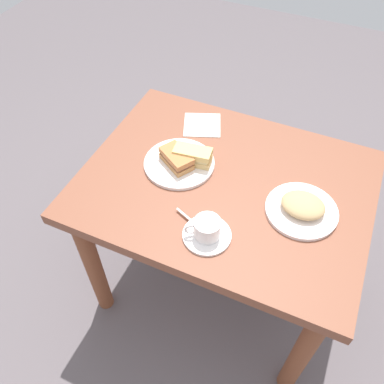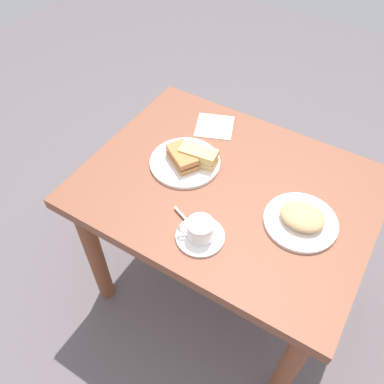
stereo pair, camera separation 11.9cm
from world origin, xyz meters
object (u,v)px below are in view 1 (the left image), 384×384
at_px(coffee_cup, 207,228).
at_px(sandwich_back, 193,156).
at_px(sandwich_front, 177,158).
at_px(spoon, 190,220).
at_px(sandwich_plate, 179,163).
at_px(napkin, 202,125).
at_px(coffee_saucer, 207,235).
at_px(side_plate, 301,210).
at_px(dining_table, 224,203).

bearing_deg(coffee_cup, sandwich_back, 121.54).
distance_m(sandwich_front, coffee_cup, 0.34).
bearing_deg(sandwich_back, spoon, -67.79).
height_order(sandwich_plate, napkin, sandwich_plate).
height_order(coffee_saucer, napkin, coffee_saucer).
relative_size(sandwich_plate, spoon, 2.80).
xyz_separation_m(sandwich_front, sandwich_back, (0.05, 0.03, 0.00)).
bearing_deg(coffee_saucer, coffee_cup, -151.74).
height_order(sandwich_front, side_plate, sandwich_front).
xyz_separation_m(sandwich_plate, side_plate, (0.48, -0.04, 0.00)).
distance_m(coffee_saucer, spoon, 0.08).
relative_size(spoon, napkin, 0.64).
xyz_separation_m(sandwich_back, side_plate, (0.43, -0.06, -0.04)).
distance_m(dining_table, spoon, 0.26).
xyz_separation_m(coffee_saucer, side_plate, (0.26, 0.22, 0.00)).
xyz_separation_m(dining_table, sandwich_back, (-0.15, 0.03, 0.17)).
bearing_deg(coffee_saucer, dining_table, 96.65).
relative_size(dining_table, side_plate, 4.23).
bearing_deg(dining_table, spoon, -101.27).
distance_m(dining_table, coffee_saucer, 0.28).
height_order(sandwich_front, coffee_cup, coffee_cup).
xyz_separation_m(sandwich_back, coffee_saucer, (0.18, -0.28, -0.04)).
height_order(dining_table, sandwich_back, sandwich_back).
relative_size(dining_table, napkin, 6.96).
distance_m(sandwich_front, sandwich_back, 0.06).
xyz_separation_m(sandwich_plate, sandwich_back, (0.04, 0.02, 0.04)).
bearing_deg(sandwich_plate, spoon, -57.16).
bearing_deg(sandwich_front, sandwich_back, 32.65).
relative_size(sandwich_plate, coffee_cup, 2.42).
relative_size(sandwich_plate, coffee_saucer, 1.67).
xyz_separation_m(sandwich_plate, sandwich_front, (-0.01, -0.01, 0.03)).
relative_size(coffee_saucer, coffee_cup, 1.44).
distance_m(coffee_cup, napkin, 0.56).
distance_m(coffee_cup, side_plate, 0.34).
bearing_deg(coffee_cup, sandwich_plate, 130.08).
bearing_deg(napkin, sandwich_back, -76.19).
bearing_deg(sandwich_front, sandwich_plate, 56.98).
xyz_separation_m(sandwich_front, side_plate, (0.48, -0.03, -0.03)).
height_order(sandwich_plate, coffee_cup, coffee_cup).
bearing_deg(sandwich_plate, sandwich_back, 28.17).
distance_m(dining_table, napkin, 0.35).
relative_size(sandwich_front, coffee_cup, 1.37).
bearing_deg(side_plate, spoon, -149.54).
relative_size(sandwich_plate, sandwich_front, 1.76).
relative_size(dining_table, spoon, 10.95).
bearing_deg(napkin, coffee_saucer, -65.49).
height_order(dining_table, coffee_saucer, coffee_saucer).
bearing_deg(side_plate, sandwich_back, 172.08).
distance_m(dining_table, side_plate, 0.32).
bearing_deg(dining_table, sandwich_plate, 176.78).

